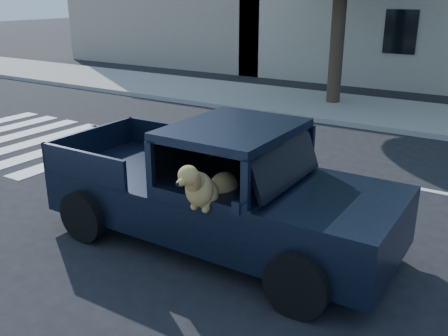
% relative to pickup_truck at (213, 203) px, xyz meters
% --- Properties ---
extents(ground, '(120.00, 120.00, 0.00)m').
position_rel_pickup_truck_xyz_m(ground, '(2.03, 0.51, -0.63)').
color(ground, black).
rests_on(ground, ground).
extents(crosswalk, '(5.50, 4.00, 0.01)m').
position_rel_pickup_truck_xyz_m(crosswalk, '(-7.22, 2.01, -0.62)').
color(crosswalk, silver).
rests_on(crosswalk, ground).
extents(pickup_truck, '(5.21, 2.66, 1.86)m').
position_rel_pickup_truck_xyz_m(pickup_truck, '(0.00, 0.00, 0.00)').
color(pickup_truck, black).
rests_on(pickup_truck, ground).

